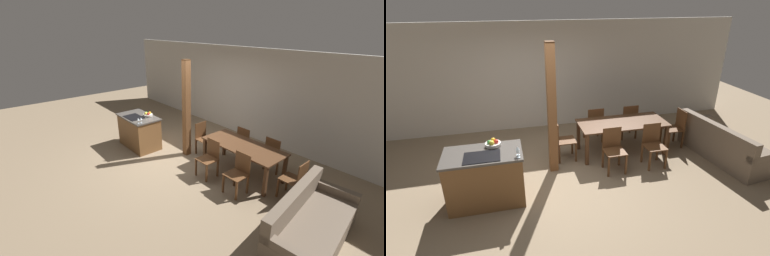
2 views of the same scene
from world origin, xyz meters
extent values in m
plane|color=#847056|center=(0.00, 0.00, 0.00)|extent=(16.00, 16.00, 0.00)
cube|color=beige|center=(0.00, 2.70, 1.35)|extent=(11.20, 0.08, 2.70)
cube|color=brown|center=(-1.11, -0.31, 0.44)|extent=(1.21, 0.71, 0.88)
cube|color=#4C4742|center=(-1.11, -0.31, 0.90)|extent=(1.25, 0.75, 0.04)
cube|color=black|center=(-1.11, -0.45, 0.92)|extent=(0.56, 0.40, 0.01)
cylinder|color=silver|center=(-0.94, -0.10, 0.95)|extent=(0.26, 0.26, 0.05)
sphere|color=red|center=(-0.89, -0.12, 1.00)|extent=(0.08, 0.08, 0.08)
sphere|color=gold|center=(-0.94, -0.04, 1.00)|extent=(0.08, 0.08, 0.08)
sphere|color=#3D8E38|center=(-1.00, -0.11, 1.00)|extent=(0.07, 0.07, 0.07)
sphere|color=yellow|center=(-0.96, -0.16, 1.00)|extent=(0.08, 0.08, 0.08)
cylinder|color=silver|center=(-0.56, -0.62, 0.93)|extent=(0.06, 0.06, 0.00)
cylinder|color=silver|center=(-0.56, -0.62, 0.97)|extent=(0.01, 0.01, 0.09)
cone|color=silver|center=(-0.56, -0.62, 1.05)|extent=(0.07, 0.07, 0.06)
cylinder|color=silver|center=(-0.56, -0.54, 0.93)|extent=(0.06, 0.06, 0.00)
cylinder|color=silver|center=(-0.56, -0.54, 0.97)|extent=(0.01, 0.01, 0.09)
cone|color=silver|center=(-0.56, -0.54, 1.05)|extent=(0.07, 0.07, 0.06)
cube|color=#51331E|center=(1.73, 0.77, 0.71)|extent=(1.91, 0.85, 0.03)
cube|color=#51331E|center=(0.84, 0.41, 0.35)|extent=(0.07, 0.07, 0.69)
cube|color=#51331E|center=(2.62, 0.41, 0.35)|extent=(0.07, 0.07, 0.69)
cube|color=#51331E|center=(0.84, 1.13, 0.35)|extent=(0.07, 0.07, 0.69)
cube|color=#51331E|center=(2.62, 1.13, 0.35)|extent=(0.07, 0.07, 0.69)
cube|color=brown|center=(1.30, 0.05, 0.43)|extent=(0.40, 0.40, 0.02)
cube|color=brown|center=(1.30, 0.24, 0.66)|extent=(0.38, 0.02, 0.42)
cube|color=brown|center=(1.13, -0.13, 0.21)|extent=(0.04, 0.04, 0.42)
cube|color=brown|center=(1.48, -0.13, 0.21)|extent=(0.04, 0.04, 0.42)
cube|color=brown|center=(1.13, 0.23, 0.21)|extent=(0.04, 0.04, 0.42)
cube|color=brown|center=(1.48, 0.23, 0.21)|extent=(0.04, 0.04, 0.42)
cube|color=brown|center=(2.16, 0.05, 0.43)|extent=(0.40, 0.40, 0.02)
cube|color=brown|center=(2.16, 0.24, 0.66)|extent=(0.38, 0.02, 0.42)
cube|color=brown|center=(1.99, -0.13, 0.21)|extent=(0.04, 0.04, 0.42)
cube|color=brown|center=(2.34, -0.13, 0.21)|extent=(0.04, 0.04, 0.42)
cube|color=brown|center=(1.99, 0.23, 0.21)|extent=(0.04, 0.04, 0.42)
cube|color=brown|center=(2.34, 0.23, 0.21)|extent=(0.04, 0.04, 0.42)
cube|color=brown|center=(1.30, 1.50, 0.43)|extent=(0.40, 0.40, 0.02)
cube|color=brown|center=(1.30, 1.31, 0.66)|extent=(0.38, 0.02, 0.42)
cube|color=brown|center=(1.48, 1.67, 0.21)|extent=(0.04, 0.04, 0.42)
cube|color=brown|center=(1.13, 1.67, 0.21)|extent=(0.04, 0.04, 0.42)
cube|color=brown|center=(1.48, 1.32, 0.21)|extent=(0.04, 0.04, 0.42)
cube|color=brown|center=(1.13, 1.32, 0.21)|extent=(0.04, 0.04, 0.42)
cube|color=brown|center=(2.16, 1.50, 0.43)|extent=(0.40, 0.40, 0.02)
cube|color=brown|center=(2.16, 1.31, 0.66)|extent=(0.38, 0.02, 0.42)
cube|color=brown|center=(2.34, 1.67, 0.21)|extent=(0.04, 0.04, 0.42)
cube|color=brown|center=(1.99, 1.67, 0.21)|extent=(0.04, 0.04, 0.42)
cube|color=brown|center=(2.34, 1.32, 0.21)|extent=(0.04, 0.04, 0.42)
cube|color=brown|center=(1.99, 1.32, 0.21)|extent=(0.04, 0.04, 0.42)
cube|color=brown|center=(0.48, 0.77, 0.43)|extent=(0.40, 0.40, 0.02)
cube|color=brown|center=(0.29, 0.77, 0.66)|extent=(0.02, 0.38, 0.42)
cube|color=brown|center=(0.66, 0.60, 0.21)|extent=(0.04, 0.04, 0.42)
cube|color=brown|center=(0.66, 0.95, 0.21)|extent=(0.04, 0.04, 0.42)
cube|color=brown|center=(0.30, 0.60, 0.21)|extent=(0.04, 0.04, 0.42)
cube|color=brown|center=(0.30, 0.95, 0.21)|extent=(0.04, 0.04, 0.42)
cube|color=brown|center=(2.99, 0.77, 0.43)|extent=(0.40, 0.40, 0.02)
cube|color=brown|center=(3.18, 0.77, 0.66)|extent=(0.02, 0.38, 0.42)
cube|color=brown|center=(2.81, 0.95, 0.21)|extent=(0.04, 0.04, 0.42)
cube|color=brown|center=(2.81, 0.60, 0.21)|extent=(0.04, 0.04, 0.42)
cube|color=brown|center=(3.16, 0.95, 0.21)|extent=(0.04, 0.04, 0.42)
cube|color=brown|center=(3.16, 0.60, 0.21)|extent=(0.04, 0.04, 0.42)
cube|color=brown|center=(3.81, 0.00, 0.22)|extent=(1.06, 2.11, 0.43)
cube|color=brown|center=(3.47, -0.04, 0.63)|extent=(0.38, 2.03, 0.39)
cube|color=brown|center=(3.71, 0.94, 0.29)|extent=(0.85, 0.23, 0.57)
cube|color=brown|center=(0.15, 0.40, 1.26)|extent=(0.16, 0.16, 2.52)
camera|label=1|loc=(5.00, -3.56, 3.27)|focal=24.00mm
camera|label=2|loc=(-0.66, -4.78, 3.22)|focal=28.00mm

